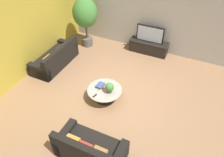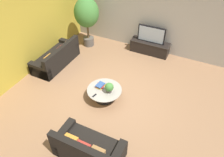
% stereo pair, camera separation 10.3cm
% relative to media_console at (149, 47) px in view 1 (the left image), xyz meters
% --- Properties ---
extents(ground_plane, '(24.00, 24.00, 0.00)m').
position_rel_media_console_xyz_m(ground_plane, '(-0.30, -2.94, -0.27)').
color(ground_plane, '#8C6647').
extents(back_wall_stone, '(7.40, 0.12, 3.00)m').
position_rel_media_console_xyz_m(back_wall_stone, '(-0.30, 0.32, 1.23)').
color(back_wall_stone, '#A39E93').
rests_on(back_wall_stone, ground).
extents(side_wall_left, '(0.12, 7.40, 3.00)m').
position_rel_media_console_xyz_m(side_wall_left, '(-3.56, -2.74, 1.23)').
color(side_wall_left, gold).
rests_on(side_wall_left, ground).
extents(media_console, '(1.56, 0.50, 0.51)m').
position_rel_media_console_xyz_m(media_console, '(0.00, 0.00, 0.00)').
color(media_console, black).
rests_on(media_console, ground).
extents(television, '(1.09, 0.13, 0.66)m').
position_rel_media_console_xyz_m(television, '(0.00, -0.00, 0.57)').
color(television, black).
rests_on(television, media_console).
extents(coffee_table, '(1.08, 1.08, 0.40)m').
position_rel_media_console_xyz_m(coffee_table, '(-0.42, -3.18, 0.02)').
color(coffee_table, black).
rests_on(coffee_table, ground).
extents(couch_by_wall, '(0.84, 1.98, 0.84)m').
position_rel_media_console_xyz_m(couch_by_wall, '(-2.89, -2.32, 0.02)').
color(couch_by_wall, black).
rests_on(couch_by_wall, ground).
extents(couch_near_entry, '(1.67, 0.84, 0.84)m').
position_rel_media_console_xyz_m(couch_near_entry, '(0.15, -5.12, 0.02)').
color(couch_near_entry, black).
rests_on(couch_near_entry, ground).
extents(potted_palm_tall, '(0.99, 0.99, 2.05)m').
position_rel_media_console_xyz_m(potted_palm_tall, '(-2.55, -0.56, 1.12)').
color(potted_palm_tall, '#514C47').
rests_on(potted_palm_tall, ground).
extents(potted_plant_tabletop, '(0.27, 0.27, 0.33)m').
position_rel_media_console_xyz_m(potted_plant_tabletop, '(-0.24, -3.20, 0.32)').
color(potted_plant_tabletop, '#514C47').
rests_on(potted_plant_tabletop, coffee_table).
extents(book_stack, '(0.27, 0.30, 0.10)m').
position_rel_media_console_xyz_m(book_stack, '(-0.59, -3.11, 0.18)').
color(book_stack, gold).
rests_on(book_stack, coffee_table).
extents(remote_black, '(0.07, 0.16, 0.02)m').
position_rel_media_console_xyz_m(remote_black, '(-0.56, -3.55, 0.14)').
color(remote_black, black).
rests_on(remote_black, coffee_table).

